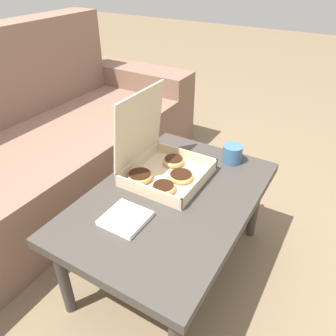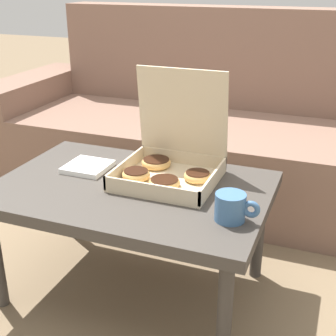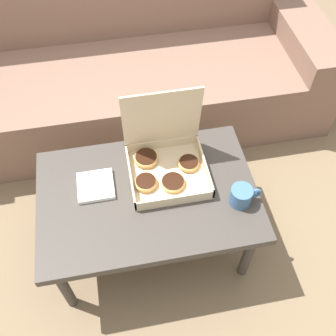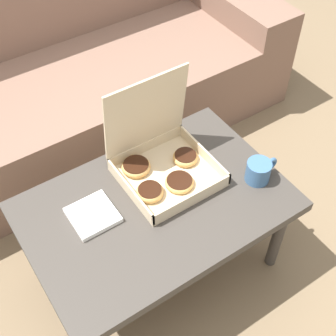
{
  "view_description": "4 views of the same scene",
  "coord_description": "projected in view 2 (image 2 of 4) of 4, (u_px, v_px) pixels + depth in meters",
  "views": [
    {
      "loc": [
        -0.9,
        -0.66,
        1.24
      ],
      "look_at": [
        0.1,
        -0.06,
        0.47
      ],
      "focal_mm": 35.0,
      "sensor_mm": 36.0,
      "label": 1
    },
    {
      "loc": [
        0.64,
        -1.43,
        1.09
      ],
      "look_at": [
        0.1,
        -0.06,
        0.47
      ],
      "focal_mm": 50.0,
      "sensor_mm": 36.0,
      "label": 2
    },
    {
      "loc": [
        -0.08,
        -1.05,
        1.81
      ],
      "look_at": [
        0.1,
        -0.06,
        0.47
      ],
      "focal_mm": 42.0,
      "sensor_mm": 36.0,
      "label": 3
    },
    {
      "loc": [
        -0.52,
        -0.99,
        1.73
      ],
      "look_at": [
        0.1,
        -0.06,
        0.47
      ],
      "focal_mm": 50.0,
      "sensor_mm": 36.0,
      "label": 4
    }
  ],
  "objects": [
    {
      "name": "coffee_mug",
      "position": [
        231.0,
        207.0,
        1.35
      ],
      "size": [
        0.13,
        0.09,
        0.08
      ],
      "color": "#3D6693",
      "rests_on": "coffee_table"
    },
    {
      "name": "pastry_box",
      "position": [
        169.0,
        161.0,
        1.62
      ],
      "size": [
        0.33,
        0.32,
        0.37
      ],
      "color": "beige",
      "rests_on": "coffee_table"
    },
    {
      "name": "couch",
      "position": [
        211.0,
        134.0,
        2.47
      ],
      "size": [
        2.35,
        0.84,
        0.93
      ],
      "color": "#7A5B4C",
      "rests_on": "ground_plane"
    },
    {
      "name": "napkin_stack",
      "position": [
        88.0,
        167.0,
        1.71
      ],
      "size": [
        0.15,
        0.15,
        0.02
      ],
      "color": "white",
      "rests_on": "coffee_table"
    },
    {
      "name": "ground_plane",
      "position": [
        150.0,
        268.0,
        1.87
      ],
      "size": [
        12.0,
        12.0,
        0.0
      ],
      "primitive_type": "plane",
      "color": "#756047"
    },
    {
      "name": "coffee_table",
      "position": [
        132.0,
        197.0,
        1.6
      ],
      "size": [
        0.92,
        0.62,
        0.42
      ],
      "color": "#3D3833",
      "rests_on": "ground_plane"
    }
  ]
}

